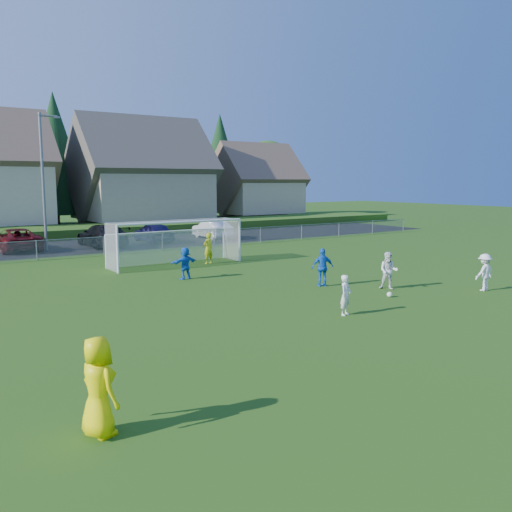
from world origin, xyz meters
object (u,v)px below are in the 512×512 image
at_px(player_white_b, 388,271).
at_px(car_f, 212,229).
at_px(soccer_ball, 390,294).
at_px(soccer_goal, 174,236).
at_px(player_white_a, 346,295).
at_px(player_blue_a, 323,267).
at_px(car_c, 16,240).
at_px(player_white_c, 484,272).
at_px(car_d, 103,236).
at_px(car_e, 154,232).
at_px(referee, 98,387).
at_px(player_blue_b, 185,263).
at_px(goalkeeper, 208,248).

xyz_separation_m(player_white_b, car_f, (4.08, 22.31, -0.07)).
bearing_deg(soccer_ball, soccer_goal, 104.64).
xyz_separation_m(player_white_a, player_blue_a, (2.81, 4.39, 0.14)).
xyz_separation_m(car_c, car_f, (14.66, -0.69, -0.01)).
distance_m(player_white_c, soccer_goal, 16.03).
height_order(car_d, car_e, car_d).
distance_m(referee, car_d, 29.70).
distance_m(referee, soccer_goal, 20.60).
height_order(referee, car_f, referee).
bearing_deg(player_blue_b, player_white_b, 120.67).
bearing_deg(car_e, soccer_goal, 72.01).
distance_m(player_white_a, player_blue_a, 5.21).
distance_m(referee, player_blue_a, 15.37).
distance_m(player_white_b, player_white_c, 4.02).
bearing_deg(player_white_b, player_blue_b, -176.55).
distance_m(player_blue_a, car_d, 19.92).
xyz_separation_m(soccer_ball, player_blue_a, (-0.69, 3.27, 0.73)).
bearing_deg(soccer_ball, car_c, 111.25).
distance_m(player_white_c, car_c, 28.97).
relative_size(player_white_b, player_blue_b, 1.06).
xyz_separation_m(referee, player_white_a, (10.03, 4.05, -0.23)).
bearing_deg(player_blue_a, soccer_goal, -50.51).
height_order(player_blue_a, player_blue_b, player_blue_a).
height_order(player_white_b, player_blue_b, player_white_b).
distance_m(player_white_a, car_c, 25.95).
relative_size(player_blue_a, soccer_goal, 0.23).
distance_m(referee, player_white_c, 18.28).
xyz_separation_m(player_white_a, player_white_c, (7.84, -0.24, 0.08)).
bearing_deg(player_white_c, car_f, -89.74).
distance_m(player_white_a, player_white_c, 7.85).
relative_size(player_blue_a, car_e, 0.38).
xyz_separation_m(player_white_a, player_white_b, (4.70, 2.27, 0.10)).
bearing_deg(player_blue_b, player_blue_a, 120.13).
bearing_deg(goalkeeper, player_blue_a, 81.57).
relative_size(player_white_a, car_d, 0.25).
bearing_deg(player_white_a, player_white_c, -23.98).
height_order(referee, player_white_a, referee).
relative_size(player_blue_a, player_blue_b, 1.10).
height_order(car_c, soccer_goal, soccer_goal).
bearing_deg(car_e, referee, 64.55).
bearing_deg(player_white_a, player_blue_a, 35.09).
distance_m(soccer_ball, goalkeeper, 12.04).
distance_m(soccer_ball, player_white_a, 3.73).
height_order(soccer_ball, car_c, car_c).
bearing_deg(soccer_goal, referee, -119.75).
height_order(soccer_ball, soccer_goal, soccer_goal).
bearing_deg(car_c, player_blue_a, 111.66).
height_order(player_white_b, car_f, player_white_b).
relative_size(car_c, soccer_goal, 0.73).
xyz_separation_m(soccer_ball, soccer_goal, (-3.32, 12.71, 1.52)).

